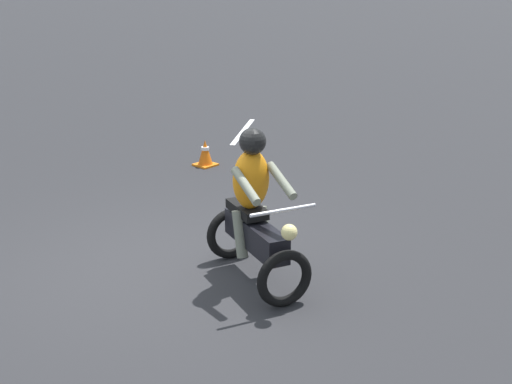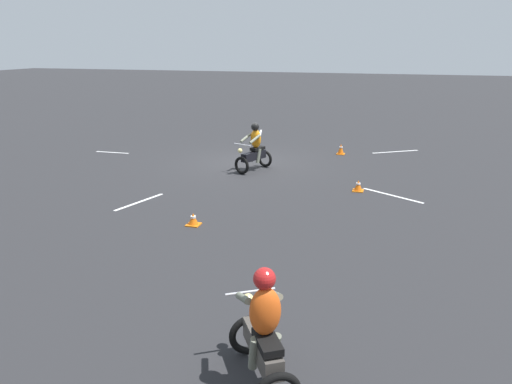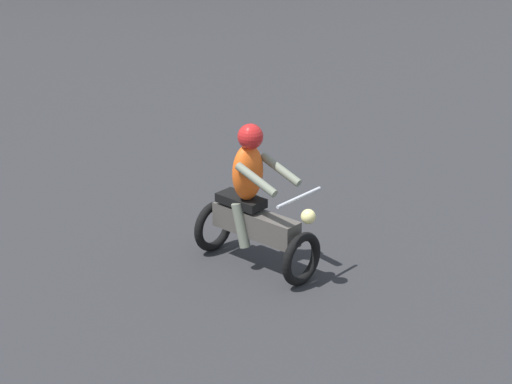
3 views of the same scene
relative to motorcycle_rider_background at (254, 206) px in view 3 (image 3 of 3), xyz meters
The scene contains 1 object.
motorcycle_rider_background is the anchor object (origin of this frame).
Camera 3 is at (-6.86, 2.16, 5.00)m, focal length 70.00 mm.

